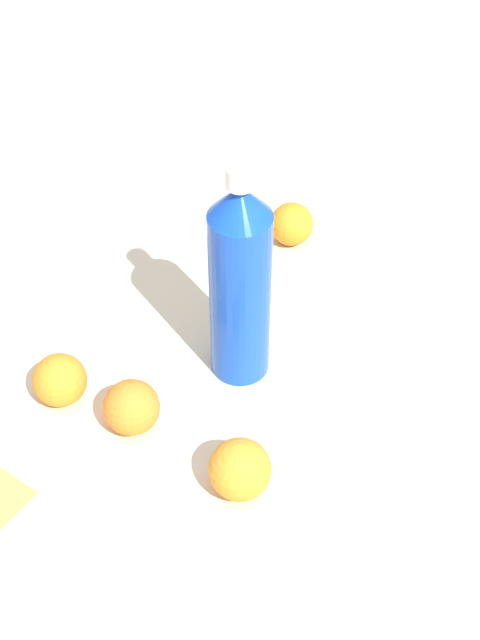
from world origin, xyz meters
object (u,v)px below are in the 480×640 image
water_bottle (240,283)px  orange_3 (292,224)px  orange_0 (132,407)px  orange_2 (240,469)px  orange_1 (60,380)px

water_bottle → orange_3: size_ratio=4.89×
water_bottle → orange_0: (-0.15, 0.05, -0.11)m
water_bottle → orange_0: bearing=-56.8°
orange_0 → orange_3: (0.39, 0.03, -0.00)m
orange_2 → orange_3: (0.38, 0.19, -0.00)m
orange_1 → water_bottle: bearing=-40.3°
water_bottle → orange_2: (-0.15, -0.11, -0.11)m
orange_1 → orange_0: bearing=-79.4°
orange_2 → orange_3: 0.43m
water_bottle → orange_0: water_bottle is taller
water_bottle → orange_1: size_ratio=4.66×
water_bottle → orange_2: 0.21m
water_bottle → orange_1: 0.25m
orange_0 → orange_3: 0.39m
orange_1 → orange_2: (0.02, -0.25, 0.00)m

